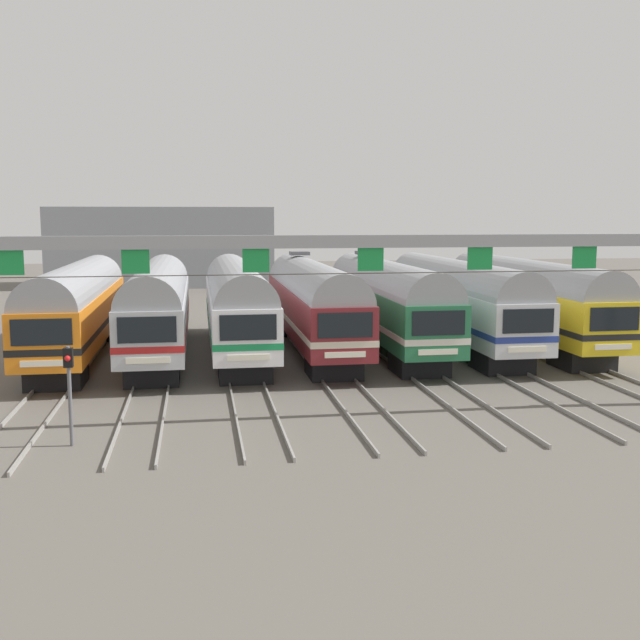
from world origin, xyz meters
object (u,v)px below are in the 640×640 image
(commuter_train_silver, at_px, (457,299))
(commuter_train_yellow, at_px, (526,297))
(catenary_gantry, at_px, (371,266))
(commuter_train_white, at_px, (237,303))
(yard_signal_mast, at_px, (69,377))
(commuter_train_maroon, at_px, (312,301))
(commuter_train_stainless, at_px, (158,304))
(commuter_train_green, at_px, (386,300))
(commuter_train_orange, at_px, (77,305))

(commuter_train_silver, relative_size, commuter_train_yellow, 1.00)
(commuter_train_silver, bearing_deg, catenary_gantry, -120.39)
(commuter_train_silver, relative_size, catenary_gantry, 0.62)
(commuter_train_silver, xyz_separation_m, catenary_gantry, (-7.91, -13.49, 2.73))
(commuter_train_white, relative_size, yard_signal_mast, 5.73)
(commuter_train_yellow, xyz_separation_m, yard_signal_mast, (-21.76, -15.24, -0.49))
(commuter_train_silver, bearing_deg, commuter_train_maroon, 179.97)
(commuter_train_stainless, distance_m, commuter_train_yellow, 19.78)
(commuter_train_stainless, relative_size, commuter_train_yellow, 1.00)
(commuter_train_maroon, bearing_deg, commuter_train_stainless, -179.97)
(catenary_gantry, bearing_deg, commuter_train_silver, 59.61)
(commuter_train_stainless, bearing_deg, catenary_gantry, -59.61)
(commuter_train_white, xyz_separation_m, yard_signal_mast, (-5.94, -15.24, -0.49))
(commuter_train_stainless, distance_m, commuter_train_maroon, 7.91)
(commuter_train_white, bearing_deg, yard_signal_mast, -111.27)
(commuter_train_green, bearing_deg, commuter_train_maroon, 180.00)
(commuter_train_orange, xyz_separation_m, commuter_train_stainless, (3.96, 0.00, 0.00))
(commuter_train_green, distance_m, commuter_train_silver, 3.96)
(commuter_train_yellow, height_order, catenary_gantry, catenary_gantry)
(commuter_train_white, relative_size, commuter_train_maroon, 1.00)
(yard_signal_mast, bearing_deg, commuter_train_white, 68.73)
(commuter_train_white, relative_size, commuter_train_yellow, 1.00)
(commuter_train_stainless, height_order, commuter_train_white, same)
(commuter_train_silver, distance_m, catenary_gantry, 15.88)
(commuter_train_white, bearing_deg, commuter_train_orange, 180.00)
(commuter_train_stainless, relative_size, yard_signal_mast, 5.73)
(commuter_train_white, bearing_deg, catenary_gantry, -73.66)
(commuter_train_silver, bearing_deg, yard_signal_mast, -139.43)
(commuter_train_silver, bearing_deg, commuter_train_orange, 180.00)
(commuter_train_yellow, height_order, yard_signal_mast, commuter_train_yellow)
(yard_signal_mast, bearing_deg, commuter_train_green, 47.76)
(commuter_train_maroon, height_order, commuter_train_green, same)
(commuter_train_stainless, distance_m, yard_signal_mast, 15.38)
(commuter_train_stainless, height_order, catenary_gantry, catenary_gantry)
(commuter_train_green, relative_size, catenary_gantry, 0.62)
(commuter_train_yellow, bearing_deg, yard_signal_mast, -144.99)
(commuter_train_white, xyz_separation_m, commuter_train_maroon, (3.96, 0.00, 0.00))
(yard_signal_mast, bearing_deg, commuter_train_maroon, 57.03)
(commuter_train_stainless, height_order, commuter_train_silver, same)
(commuter_train_white, distance_m, commuter_train_silver, 11.87)
(commuter_train_orange, xyz_separation_m, commuter_train_maroon, (11.87, 0.00, 0.00))
(commuter_train_stainless, relative_size, catenary_gantry, 0.62)
(commuter_train_stainless, bearing_deg, commuter_train_yellow, 0.00)
(commuter_train_stainless, height_order, yard_signal_mast, commuter_train_stainless)
(commuter_train_yellow, xyz_separation_m, catenary_gantry, (-11.87, -13.49, 2.73))
(commuter_train_stainless, bearing_deg, commuter_train_maroon, 0.03)
(commuter_train_maroon, relative_size, commuter_train_green, 1.00)
(commuter_train_stainless, xyz_separation_m, commuter_train_white, (3.96, 0.00, 0.00))
(commuter_train_green, bearing_deg, catenary_gantry, -106.34)
(commuter_train_stainless, relative_size, commuter_train_white, 1.00)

